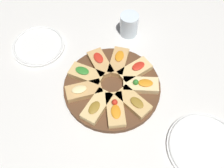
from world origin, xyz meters
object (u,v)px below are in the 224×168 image
Objects in this scene: serving_board at (112,87)px; plate_left at (39,45)px; plate_right at (205,148)px; water_glass at (129,25)px.

serving_board is 1.65× the size of plate_left.
plate_right is 2.57× the size of water_glass.
serving_board is 3.67× the size of water_glass.
plate_left is at bearing 164.10° from plate_right.
plate_right is at bearing -45.99° from water_glass.
plate_right is (0.32, -0.10, -0.00)m from serving_board.
water_glass is at bearing 31.46° from plate_left.
plate_right is at bearing -15.90° from plate_left.
serving_board is 0.26m from water_glass.
serving_board is 1.42× the size of plate_right.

